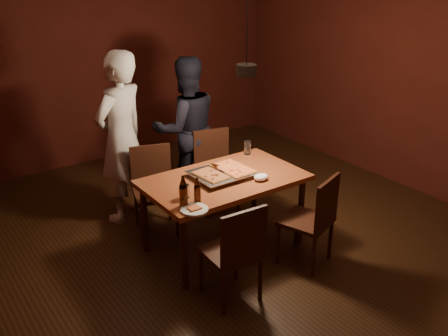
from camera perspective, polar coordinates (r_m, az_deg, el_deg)
room_shell at (r=4.57m, az=2.51°, el=6.81°), size 6.00×6.00×6.00m
dining_table at (r=4.73m, az=-0.00°, el=-1.94°), size 1.50×0.90×0.75m
chair_far_left at (r=5.20m, az=-8.09°, el=-1.49°), size 0.53×0.53×0.49m
chair_far_right at (r=5.63m, az=-1.10°, el=0.67°), size 0.51×0.51×0.49m
chair_near_left at (r=4.04m, az=1.43°, el=-8.88°), size 0.44×0.44×0.49m
chair_near_right at (r=4.59m, az=10.37°, el=-5.11°), size 0.54×0.54×0.49m
pizza_tray at (r=4.71m, az=-0.27°, el=-0.74°), size 0.57×0.48×0.05m
pizza_meat at (r=4.62m, az=-1.53°, el=-0.79°), size 0.24×0.36×0.02m
pizza_cheese at (r=4.77m, az=1.04°, el=-0.03°), size 0.29×0.43×0.02m
spatula at (r=4.71m, az=-0.32°, el=-0.26°), size 0.10×0.25×0.04m
beer_bottle_a at (r=4.13m, az=-4.67°, el=-2.68°), size 0.07×0.07×0.27m
beer_bottle_b at (r=4.20m, az=-3.08°, el=-2.53°), size 0.06×0.06×0.22m
water_glass_left at (r=4.31m, az=-4.49°, el=-2.66°), size 0.08×0.08×0.12m
water_glass_right at (r=5.25m, az=2.70°, el=2.34°), size 0.07×0.07×0.14m
plate_slice at (r=4.11m, az=-3.41°, el=-4.74°), size 0.23×0.23×0.03m
napkin at (r=4.65m, az=4.26°, el=-1.05°), size 0.15×0.11×0.06m
diner_white at (r=5.35m, az=-11.65°, el=3.36°), size 0.79×0.67×1.84m
diner_dark at (r=5.81m, az=-4.35°, el=4.49°), size 0.92×0.77×1.68m
pendant_lamp at (r=4.48m, az=2.59°, el=11.25°), size 0.18×0.18×1.10m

